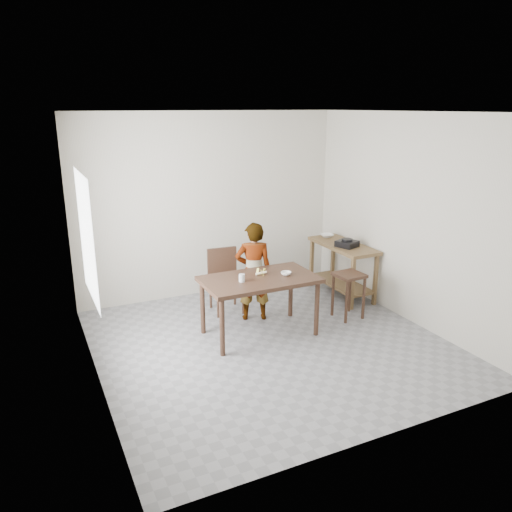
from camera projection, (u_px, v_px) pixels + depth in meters
name	position (u px, v px, depth m)	size (l,w,h in m)	color
floor	(270.00, 345.00, 6.05)	(4.00, 4.00, 0.04)	gray
ceiling	(272.00, 110.00, 5.26)	(4.00, 4.00, 0.04)	white
wall_back	(209.00, 205.00, 7.40)	(4.00, 0.04, 2.70)	beige
wall_front	(389.00, 294.00, 3.91)	(4.00, 0.04, 2.70)	beige
wall_left	(85.00, 258.00, 4.82)	(0.04, 4.00, 2.70)	beige
wall_right	(409.00, 219.00, 6.48)	(0.04, 4.00, 2.70)	beige
window_pane	(86.00, 238.00, 4.97)	(0.02, 1.10, 1.30)	white
dining_table	(259.00, 306.00, 6.19)	(1.40, 0.80, 0.75)	#382318
prep_counter	(342.00, 270.00, 7.50)	(0.50, 1.20, 0.80)	brown
child	(254.00, 272.00, 6.57)	(0.49, 0.32, 1.33)	white
dining_chair	(226.00, 281.00, 6.88)	(0.42, 0.42, 0.87)	#382318
stool	(348.00, 295.00, 6.72)	(0.35, 0.35, 0.62)	#382318
glass_tumbler	(242.00, 278.00, 5.94)	(0.07, 0.07, 0.09)	silver
small_bowl	(286.00, 273.00, 6.18)	(0.13, 0.13, 0.04)	white
banana	(261.00, 273.00, 6.18)	(0.16, 0.11, 0.06)	#EBD55A
serving_bowl	(327.00, 236.00, 7.76)	(0.20, 0.20, 0.05)	white
gas_burner	(347.00, 244.00, 7.23)	(0.26, 0.26, 0.09)	black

